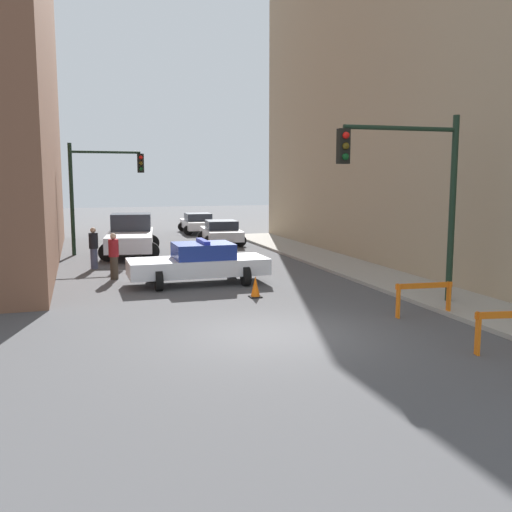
% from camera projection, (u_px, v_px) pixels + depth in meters
% --- Properties ---
extents(ground_plane, '(120.00, 120.00, 0.00)m').
position_uv_depth(ground_plane, '(268.00, 334.00, 13.30)').
color(ground_plane, '#4C4C4F').
extents(sidewalk_right, '(2.40, 44.00, 0.12)m').
position_uv_depth(sidewalk_right, '(490.00, 313.00, 15.12)').
color(sidewalk_right, '#9E998E').
rests_on(sidewalk_right, ground_plane).
extents(traffic_light_near, '(3.64, 0.35, 5.20)m').
position_uv_depth(traffic_light_near, '(417.00, 181.00, 15.52)').
color(traffic_light_near, black).
rests_on(traffic_light_near, sidewalk_right).
extents(traffic_light_far, '(3.44, 0.35, 5.20)m').
position_uv_depth(traffic_light_far, '(96.00, 182.00, 26.67)').
color(traffic_light_far, black).
rests_on(traffic_light_far, ground_plane).
extents(police_car, '(4.71, 2.38, 1.52)m').
position_uv_depth(police_car, '(199.00, 263.00, 19.49)').
color(police_car, white).
rests_on(police_car, ground_plane).
extents(white_truck, '(3.09, 5.62, 1.90)m').
position_uv_depth(white_truck, '(131.00, 236.00, 26.76)').
color(white_truck, silver).
rests_on(white_truck, ground_plane).
extents(parked_car_near, '(2.52, 4.44, 1.31)m').
position_uv_depth(parked_car_near, '(221.00, 232.00, 31.16)').
color(parked_car_near, silver).
rests_on(parked_car_near, ground_plane).
extents(parked_car_mid, '(2.39, 4.37, 1.31)m').
position_uv_depth(parked_car_mid, '(198.00, 223.00, 37.48)').
color(parked_car_mid, silver).
rests_on(parked_car_mid, ground_plane).
extents(pedestrian_crossing, '(0.48, 0.48, 1.66)m').
position_uv_depth(pedestrian_crossing, '(114.00, 256.00, 20.31)').
color(pedestrian_crossing, '#382D23').
rests_on(pedestrian_crossing, ground_plane).
extents(pedestrian_corner, '(0.50, 0.50, 1.66)m').
position_uv_depth(pedestrian_corner, '(94.00, 247.00, 22.67)').
color(pedestrian_corner, '#474C66').
rests_on(pedestrian_corner, ground_plane).
extents(barrier_mid, '(1.58, 0.42, 0.90)m').
position_uv_depth(barrier_mid, '(511.00, 325.00, 11.71)').
color(barrier_mid, orange).
rests_on(barrier_mid, ground_plane).
extents(barrier_back, '(1.60, 0.29, 0.90)m').
position_uv_depth(barrier_back, '(424.00, 294.00, 14.85)').
color(barrier_back, orange).
rests_on(barrier_back, ground_plane).
extents(traffic_cone, '(0.36, 0.36, 0.66)m').
position_uv_depth(traffic_cone, '(255.00, 287.00, 17.31)').
color(traffic_cone, black).
rests_on(traffic_cone, ground_plane).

